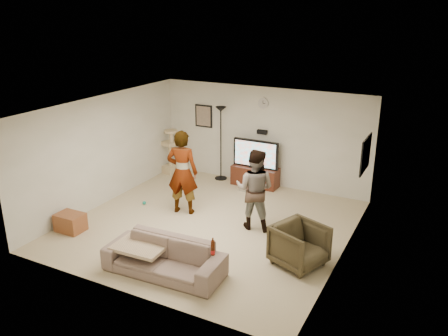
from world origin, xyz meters
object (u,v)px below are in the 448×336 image
at_px(tv, 256,154).
at_px(armchair, 299,245).
at_px(sofa, 164,257).
at_px(beer_bottle, 213,248).
at_px(tv_stand, 255,176).
at_px(person_right, 255,189).
at_px(person_left, 182,172).
at_px(floor_lamp, 221,144).
at_px(side_table, 70,222).
at_px(cat_tree, 170,151).

distance_m(tv, armchair, 3.90).
xyz_separation_m(sofa, beer_bottle, (0.95, 0.00, 0.43)).
relative_size(tv_stand, person_right, 0.71).
bearing_deg(sofa, tv, 90.91).
bearing_deg(tv, person_left, -109.03).
height_order(floor_lamp, sofa, floor_lamp).
xyz_separation_m(sofa, side_table, (-2.60, 0.44, -0.12)).
bearing_deg(cat_tree, sofa, -57.65).
height_order(tv_stand, sofa, sofa).
bearing_deg(person_right, beer_bottle, 90.60).
bearing_deg(side_table, person_left, 49.66).
height_order(cat_tree, person_right, person_right).
height_order(floor_lamp, person_left, floor_lamp).
distance_m(person_right, armchair, 1.70).
bearing_deg(side_table, tv, 60.18).
bearing_deg(beer_bottle, floor_lamp, 116.34).
height_order(person_left, sofa, person_left).
height_order(tv_stand, person_left, person_left).
height_order(person_left, person_right, person_left).
xyz_separation_m(person_left, armchair, (3.00, -0.95, -0.56)).
bearing_deg(cat_tree, side_table, -88.08).
distance_m(tv, sofa, 4.53).
xyz_separation_m(floor_lamp, armchair, (3.24, -3.20, -0.59)).
height_order(cat_tree, armchair, cat_tree).
relative_size(floor_lamp, side_table, 3.50).
height_order(floor_lamp, side_table, floor_lamp).
height_order(tv, armchair, tv).
height_order(tv_stand, armchair, armchair).
height_order(cat_tree, person_left, person_left).
distance_m(tv, beer_bottle, 4.66).
distance_m(tv_stand, side_table, 4.67).
bearing_deg(armchair, side_table, 122.51).
bearing_deg(tv_stand, tv, 180.00).
height_order(tv_stand, tv, tv).
bearing_deg(tv, person_right, -66.79).
relative_size(tv_stand, cat_tree, 0.97).
relative_size(cat_tree, beer_bottle, 4.94).
height_order(person_right, side_table, person_right).
bearing_deg(tv_stand, person_left, -109.03).
xyz_separation_m(sofa, armchair, (1.95, 1.33, 0.08)).
distance_m(cat_tree, person_right, 3.93).
relative_size(tv, sofa, 0.58).
bearing_deg(tv, sofa, -86.40).
distance_m(sofa, side_table, 2.64).
bearing_deg(floor_lamp, tv, -1.94).
bearing_deg(side_table, person_right, 30.01).
bearing_deg(beer_bottle, person_left, 131.31).
bearing_deg(person_right, side_table, 23.19).
xyz_separation_m(floor_lamp, cat_tree, (-1.44, -0.21, -0.35)).
xyz_separation_m(person_right, sofa, (-0.65, -2.32, -0.54)).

